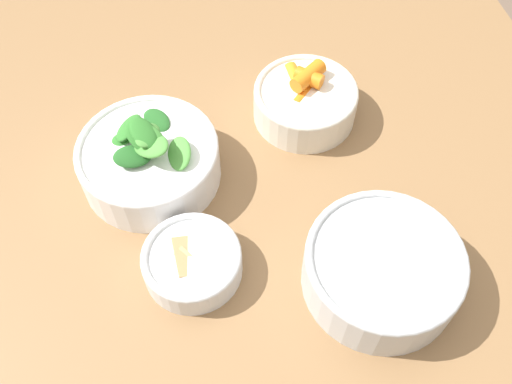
{
  "coord_description": "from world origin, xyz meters",
  "views": [
    {
      "loc": [
        0.42,
        -0.07,
        1.38
      ],
      "look_at": [
        0.01,
        0.02,
        0.77
      ],
      "focal_mm": 40.0,
      "sensor_mm": 36.0,
      "label": 1
    }
  ],
  "objects_px": {
    "bowl_greens": "(149,158)",
    "bowl_beans_hotdog": "(382,270)",
    "bowl_cookies": "(192,262)",
    "bowl_carrots": "(305,100)"
  },
  "relations": [
    {
      "from": "bowl_greens",
      "to": "bowl_beans_hotdog",
      "type": "height_order",
      "value": "bowl_greens"
    },
    {
      "from": "bowl_greens",
      "to": "bowl_cookies",
      "type": "xyz_separation_m",
      "value": [
        0.16,
        0.03,
        -0.01
      ]
    },
    {
      "from": "bowl_carrots",
      "to": "bowl_greens",
      "type": "bearing_deg",
      "value": -74.38
    },
    {
      "from": "bowl_beans_hotdog",
      "to": "bowl_cookies",
      "type": "relative_size",
      "value": 1.54
    },
    {
      "from": "bowl_carrots",
      "to": "bowl_greens",
      "type": "distance_m",
      "value": 0.24
    },
    {
      "from": "bowl_carrots",
      "to": "bowl_cookies",
      "type": "distance_m",
      "value": 0.3
    },
    {
      "from": "bowl_carrots",
      "to": "bowl_cookies",
      "type": "bearing_deg",
      "value": -41.71
    },
    {
      "from": "bowl_carrots",
      "to": "bowl_cookies",
      "type": "xyz_separation_m",
      "value": [
        0.22,
        -0.2,
        -0.01
      ]
    },
    {
      "from": "bowl_carrots",
      "to": "bowl_beans_hotdog",
      "type": "relative_size",
      "value": 0.8
    },
    {
      "from": "bowl_cookies",
      "to": "bowl_beans_hotdog",
      "type": "bearing_deg",
      "value": 74.36
    }
  ]
}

